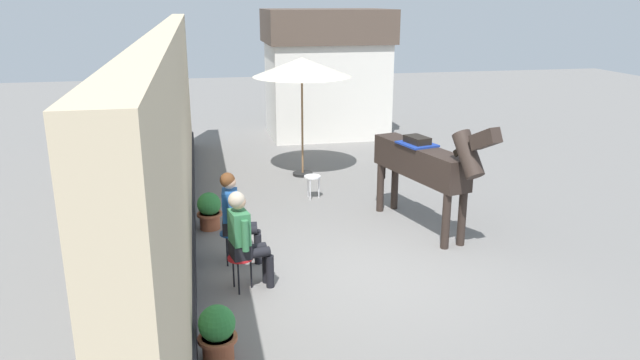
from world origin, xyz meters
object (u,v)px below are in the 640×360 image
(seated_visitor_far, at_px, (235,213))
(saddled_horse_center, at_px, (424,163))
(flower_planter_nearest, at_px, (217,332))
(seated_visitor_near, at_px, (244,235))
(cafe_parasol, at_px, (302,68))
(spare_stool_white, at_px, (312,179))
(flower_planter_farthest, at_px, (209,210))

(seated_visitor_far, distance_m, saddled_horse_center, 3.28)
(flower_planter_nearest, bearing_deg, seated_visitor_far, 81.51)
(saddled_horse_center, relative_size, flower_planter_nearest, 4.59)
(seated_visitor_near, xyz_separation_m, saddled_horse_center, (3.11, 1.62, 0.38))
(saddled_horse_center, xyz_separation_m, cafe_parasol, (-1.41, 3.63, 1.20))
(cafe_parasol, distance_m, spare_stool_white, 2.56)
(flower_planter_farthest, bearing_deg, flower_planter_nearest, -90.34)
(cafe_parasol, bearing_deg, spare_stool_white, -93.24)
(seated_visitor_near, distance_m, flower_planter_nearest, 1.73)
(cafe_parasol, relative_size, spare_stool_white, 5.61)
(flower_planter_farthest, relative_size, spare_stool_white, 1.39)
(cafe_parasol, bearing_deg, flower_planter_nearest, -107.26)
(saddled_horse_center, height_order, spare_stool_white, saddled_horse_center)
(flower_planter_farthest, bearing_deg, cafe_parasol, 53.91)
(flower_planter_farthest, relative_size, cafe_parasol, 0.25)
(seated_visitor_near, bearing_deg, saddled_horse_center, 27.56)
(cafe_parasol, bearing_deg, seated_visitor_near, -107.89)
(flower_planter_nearest, height_order, spare_stool_white, flower_planter_nearest)
(seated_visitor_near, bearing_deg, flower_planter_farthest, 99.92)
(flower_planter_farthest, xyz_separation_m, spare_stool_white, (2.02, 1.25, 0.07))
(saddled_horse_center, distance_m, cafe_parasol, 4.08)
(seated_visitor_far, height_order, spare_stool_white, seated_visitor_far)
(seated_visitor_near, bearing_deg, spare_stool_white, 66.03)
(flower_planter_farthest, xyz_separation_m, cafe_parasol, (2.11, 2.89, 2.03))
(flower_planter_nearest, bearing_deg, cafe_parasol, 72.74)
(seated_visitor_near, xyz_separation_m, spare_stool_white, (1.60, 3.61, -0.38))
(seated_visitor_near, height_order, spare_stool_white, seated_visitor_near)
(seated_visitor_near, xyz_separation_m, flower_planter_farthest, (-0.41, 2.36, -0.44))
(cafe_parasol, bearing_deg, flower_planter_farthest, -126.09)
(flower_planter_farthest, bearing_deg, seated_visitor_far, -76.65)
(seated_visitor_far, distance_m, flower_planter_nearest, 2.57)
(seated_visitor_near, relative_size, flower_planter_nearest, 2.17)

